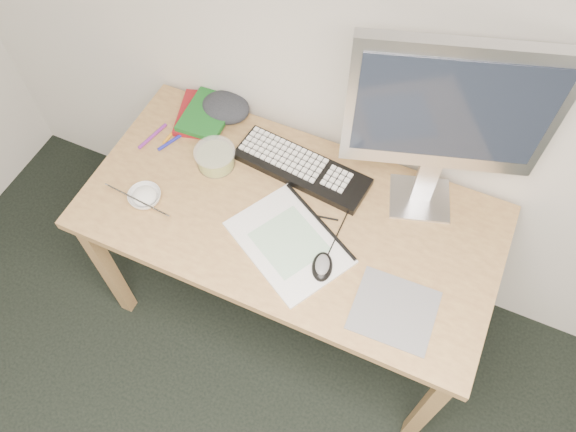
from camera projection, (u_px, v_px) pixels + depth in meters
name	position (u px, v px, depth m)	size (l,w,h in m)	color
desk	(290.00, 227.00, 1.95)	(1.40, 0.70, 0.75)	tan
mousepad	(394.00, 310.00, 1.69)	(0.25, 0.22, 0.00)	slate
sketchpad	(289.00, 242.00, 1.81)	(0.38, 0.27, 0.01)	silver
keyboard	(302.00, 169.00, 1.96)	(0.48, 0.15, 0.03)	black
monitor	(449.00, 115.00, 1.55)	(0.57, 0.23, 0.67)	silver
mouse	(322.00, 265.00, 1.75)	(0.07, 0.10, 0.04)	black
rice_bowl	(145.00, 197.00, 1.89)	(0.11, 0.11, 0.04)	white
chopsticks	(137.00, 200.00, 1.86)	(0.02, 0.02, 0.25)	silver
fruit_tub	(215.00, 158.00, 1.96)	(0.14, 0.14, 0.07)	#EED454
book_red	(201.00, 114.00, 2.10)	(0.17, 0.22, 0.02)	maroon
book_green	(207.00, 114.00, 2.07)	(0.16, 0.22, 0.02)	#165A1D
cloth_lump	(226.00, 107.00, 2.09)	(0.15, 0.13, 0.06)	#25292D
pencil_pink	(298.00, 217.00, 1.87)	(0.01, 0.01, 0.18)	pink
pencil_tan	(305.00, 214.00, 1.87)	(0.01, 0.01, 0.18)	#A18755
pencil_black	(312.00, 215.00, 1.87)	(0.01, 0.01, 0.18)	black
marker_blue	(173.00, 140.00, 2.04)	(0.01, 0.01, 0.13)	#1E20A6
marker_orange	(173.00, 132.00, 2.06)	(0.01, 0.01, 0.12)	orange
marker_purple	(153.00, 136.00, 2.05)	(0.01, 0.01, 0.14)	#79268C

